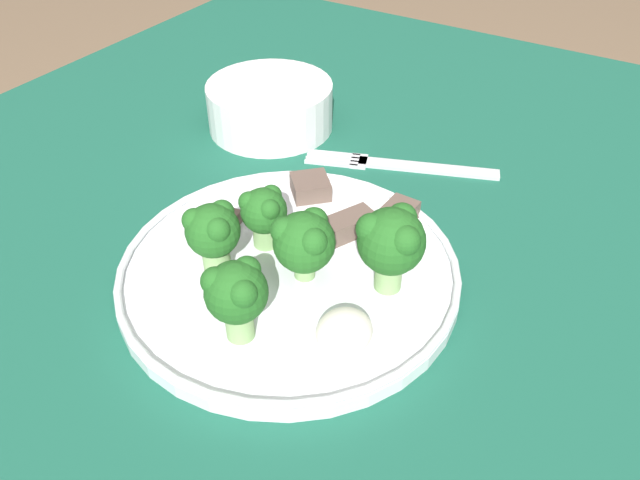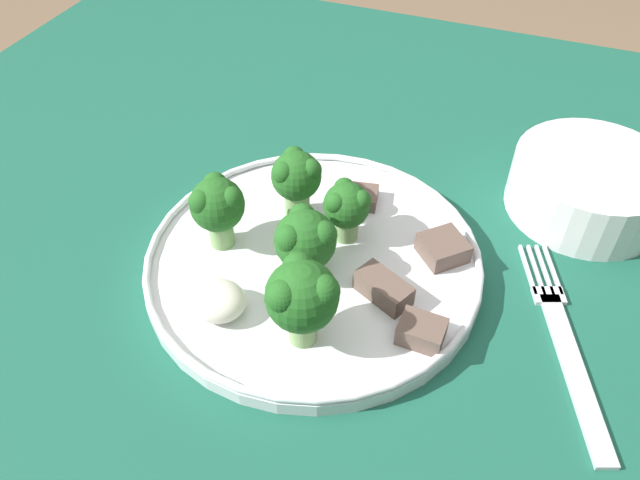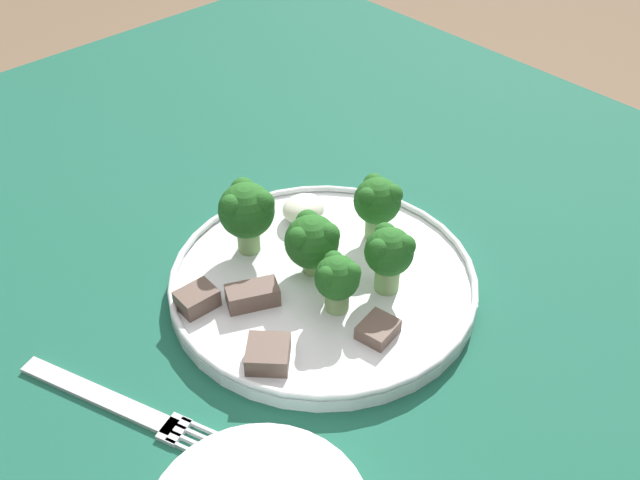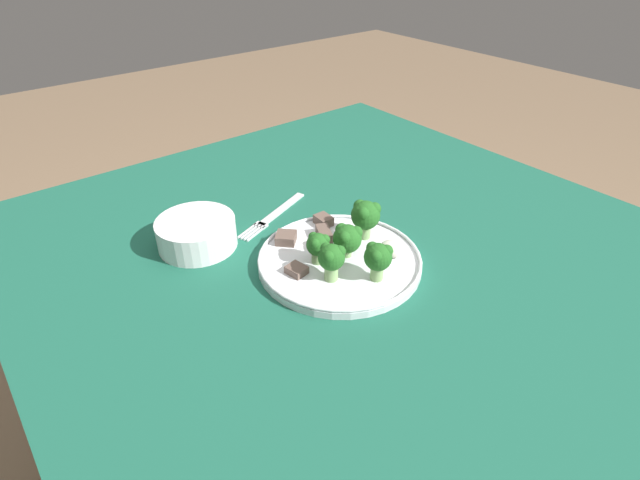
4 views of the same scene
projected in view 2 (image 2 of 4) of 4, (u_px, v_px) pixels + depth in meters
name	position (u px, v px, depth m)	size (l,w,h in m)	color
table	(344.00, 401.00, 0.53)	(1.08, 1.07, 0.72)	#195642
dinner_plate	(313.00, 260.00, 0.50)	(0.27, 0.27, 0.02)	white
fork	(564.00, 342.00, 0.45)	(0.09, 0.19, 0.00)	silver
cream_bowl	(588.00, 187.00, 0.54)	(0.14, 0.14, 0.05)	white
broccoli_floret_near_rim_left	(305.00, 239.00, 0.46)	(0.05, 0.05, 0.06)	#7FA866
broccoli_floret_center_left	(347.00, 206.00, 0.49)	(0.04, 0.04, 0.05)	#7FA866
broccoli_floret_back_left	(217.00, 205.00, 0.48)	(0.04, 0.04, 0.06)	#7FA866
broccoli_floret_front_left	(296.00, 177.00, 0.51)	(0.04, 0.04, 0.06)	#7FA866
broccoli_floret_center_back	(302.00, 296.00, 0.41)	(0.05, 0.05, 0.07)	#7FA866
meat_slice_front_slice	(421.00, 331.00, 0.44)	(0.03, 0.03, 0.02)	brown
meat_slice_middle_slice	(443.00, 248.00, 0.50)	(0.05, 0.05, 0.02)	brown
meat_slice_rear_slice	(383.00, 288.00, 0.46)	(0.05, 0.04, 0.02)	brown
meat_slice_edge_slice	(360.00, 197.00, 0.54)	(0.03, 0.03, 0.01)	brown
sauce_dollop	(218.00, 301.00, 0.45)	(0.04, 0.04, 0.02)	silver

